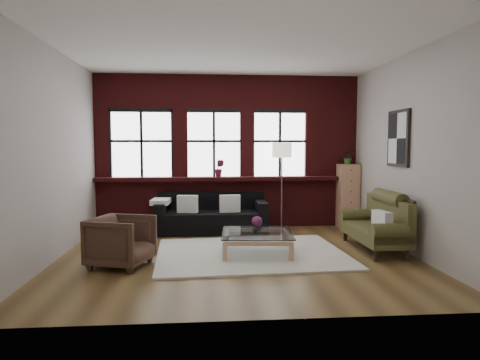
{
  "coord_description": "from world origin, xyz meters",
  "views": [
    {
      "loc": [
        -0.49,
        -6.59,
        1.73
      ],
      "look_at": [
        0.1,
        0.6,
        1.15
      ],
      "focal_mm": 32.0,
      "sensor_mm": 36.0,
      "label": 1
    }
  ],
  "objects": [
    {
      "name": "floor_lamp",
      "position": [
        1.09,
        2.11,
        0.97
      ],
      "size": [
        0.4,
        0.4,
        1.94
      ],
      "primitive_type": null,
      "color": "#A5A5A8",
      "rests_on": "floor"
    },
    {
      "name": "armchair",
      "position": [
        -1.69,
        -0.45,
        0.36
      ],
      "size": [
        1.0,
        0.99,
        0.73
      ],
      "primitive_type": "imported",
      "rotation": [
        0.0,
        0.0,
        1.26
      ],
      "color": "#412B20",
      "rests_on": "floor"
    },
    {
      "name": "vintage_settee",
      "position": [
        2.3,
        0.21,
        0.44
      ],
      "size": [
        0.74,
        1.66,
        0.88
      ],
      "primitive_type": null,
      "color": "#474421",
      "rests_on": "floor"
    },
    {
      "name": "wall_left",
      "position": [
        -2.75,
        0.0,
        1.6
      ],
      "size": [
        0.0,
        5.0,
        5.0
      ],
      "primitive_type": "plane",
      "rotation": [
        1.57,
        0.0,
        1.57
      ],
      "color": "#AFA9A3",
      "rests_on": "ground"
    },
    {
      "name": "sill_plant",
      "position": [
        -0.19,
        2.32,
        1.26
      ],
      "size": [
        0.24,
        0.22,
        0.37
      ],
      "primitive_type": "imported",
      "rotation": [
        0.0,
        0.0,
        -0.3
      ],
      "color": "#68234E",
      "rests_on": "sill_ledge"
    },
    {
      "name": "wall_back",
      "position": [
        0.0,
        2.5,
        1.6
      ],
      "size": [
        5.5,
        0.0,
        5.5
      ],
      "primitive_type": "plane",
      "rotation": [
        1.57,
        0.0,
        0.0
      ],
      "color": "#AFA9A3",
      "rests_on": "ground"
    },
    {
      "name": "coffee_table",
      "position": [
        0.32,
        0.05,
        0.17
      ],
      "size": [
        1.19,
        1.19,
        0.37
      ],
      "primitive_type": null,
      "rotation": [
        0.0,
        0.0,
        -0.08
      ],
      "color": "tan",
      "rests_on": "shag_rug"
    },
    {
      "name": "dark_sofa",
      "position": [
        -0.37,
        1.9,
        0.4
      ],
      "size": [
        2.19,
        0.89,
        0.79
      ],
      "primitive_type": null,
      "color": "black",
      "rests_on": "floor"
    },
    {
      "name": "window_right",
      "position": [
        1.1,
        2.45,
        1.75
      ],
      "size": [
        1.38,
        0.1,
        1.5
      ],
      "primitive_type": null,
      "color": "black",
      "rests_on": "brick_backwall"
    },
    {
      "name": "vase",
      "position": [
        0.32,
        0.05,
        0.43
      ],
      "size": [
        0.17,
        0.17,
        0.14
      ],
      "primitive_type": "imported",
      "rotation": [
        0.0,
        0.0,
        0.26
      ],
      "color": "#B2B2B2",
      "rests_on": "coffee_table"
    },
    {
      "name": "wall_right",
      "position": [
        2.75,
        0.0,
        1.6
      ],
      "size": [
        0.0,
        5.0,
        5.0
      ],
      "primitive_type": "plane",
      "rotation": [
        1.57,
        0.0,
        -1.57
      ],
      "color": "#AFA9A3",
      "rests_on": "ground"
    },
    {
      "name": "wall_poster",
      "position": [
        2.72,
        0.3,
        1.85
      ],
      "size": [
        0.05,
        0.74,
        0.94
      ],
      "primitive_type": null,
      "color": "black",
      "rests_on": "wall_right"
    },
    {
      "name": "pillow_b",
      "position": [
        -0.0,
        1.8,
        0.59
      ],
      "size": [
        0.41,
        0.19,
        0.34
      ],
      "primitive_type": "cube",
      "rotation": [
        0.0,
        0.0,
        0.12
      ],
      "color": "white",
      "rests_on": "dark_sofa"
    },
    {
      "name": "sill_ledge",
      "position": [
        0.0,
        2.35,
        1.04
      ],
      "size": [
        5.5,
        0.3,
        0.08
      ],
      "primitive_type": "cube",
      "color": "#561416",
      "rests_on": "brick_backwall"
    },
    {
      "name": "brick_backwall",
      "position": [
        0.0,
        2.44,
        1.6
      ],
      "size": [
        5.5,
        0.12,
        3.2
      ],
      "primitive_type": null,
      "color": "#561416",
      "rests_on": "floor"
    },
    {
      "name": "pillow_a",
      "position": [
        -0.84,
        1.8,
        0.59
      ],
      "size": [
        0.42,
        0.21,
        0.34
      ],
      "primitive_type": "cube",
      "rotation": [
        0.0,
        0.0,
        -0.18
      ],
      "color": "white",
      "rests_on": "dark_sofa"
    },
    {
      "name": "window_left",
      "position": [
        -1.8,
        2.45,
        1.75
      ],
      "size": [
        1.38,
        0.1,
        1.5
      ],
      "primitive_type": null,
      "color": "black",
      "rests_on": "brick_backwall"
    },
    {
      "name": "wall_front",
      "position": [
        0.0,
        -2.5,
        1.6
      ],
      "size": [
        5.5,
        0.0,
        5.5
      ],
      "primitive_type": "plane",
      "rotation": [
        -1.57,
        0.0,
        0.0
      ],
      "color": "#AFA9A3",
      "rests_on": "ground"
    },
    {
      "name": "pillow_settee",
      "position": [
        2.22,
        -0.29,
        0.56
      ],
      "size": [
        0.2,
        0.4,
        0.34
      ],
      "primitive_type": "cube",
      "rotation": [
        0.0,
        0.0,
        0.16
      ],
      "color": "white",
      "rests_on": "vintage_settee"
    },
    {
      "name": "floor",
      "position": [
        0.0,
        0.0,
        0.0
      ],
      "size": [
        5.5,
        5.5,
        0.0
      ],
      "primitive_type": "plane",
      "color": "brown",
      "rests_on": "ground"
    },
    {
      "name": "window_mid",
      "position": [
        -0.3,
        2.45,
        1.75
      ],
      "size": [
        1.38,
        0.1,
        1.5
      ],
      "primitive_type": null,
      "color": "black",
      "rests_on": "brick_backwall"
    },
    {
      "name": "ceiling",
      "position": [
        0.0,
        0.0,
        3.2
      ],
      "size": [
        5.5,
        5.5,
        0.0
      ],
      "primitive_type": "plane",
      "rotation": [
        3.14,
        0.0,
        0.0
      ],
      "color": "white",
      "rests_on": "ground"
    },
    {
      "name": "flowers",
      "position": [
        0.32,
        0.05,
        0.53
      ],
      "size": [
        0.17,
        0.17,
        0.17
      ],
      "primitive_type": "sphere",
      "color": "#68234E",
      "rests_on": "vase"
    },
    {
      "name": "drawer_chest",
      "position": [
        2.53,
        2.22,
        0.67
      ],
      "size": [
        0.41,
        0.41,
        1.34
      ],
      "primitive_type": "cube",
      "color": "tan",
      "rests_on": "floor"
    },
    {
      "name": "potted_plant_top",
      "position": [
        2.53,
        2.22,
        1.49
      ],
      "size": [
        0.33,
        0.31,
        0.29
      ],
      "primitive_type": "imported",
      "rotation": [
        0.0,
        0.0,
        -0.41
      ],
      "color": "#2D5923",
      "rests_on": "drawer_chest"
    },
    {
      "name": "shag_rug",
      "position": [
        0.23,
        0.08,
        0.02
      ],
      "size": [
        3.06,
        2.47,
        0.03
      ],
      "primitive_type": "cube",
      "rotation": [
        0.0,
        0.0,
        0.05
      ],
      "color": "beige",
      "rests_on": "floor"
    }
  ]
}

